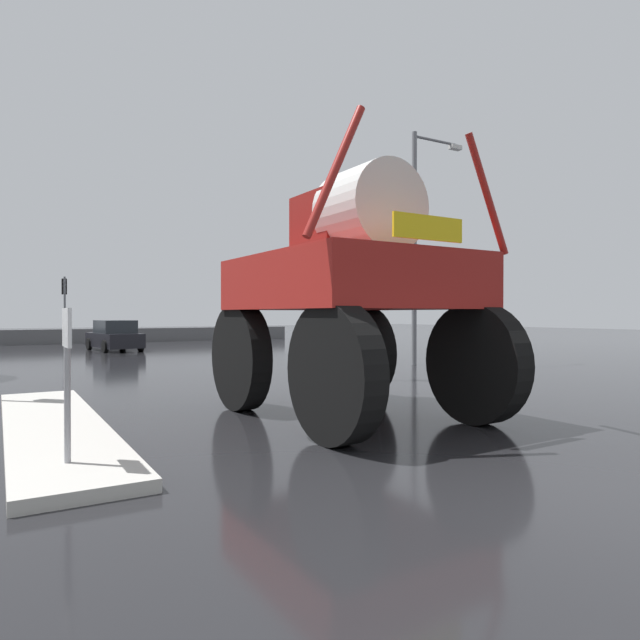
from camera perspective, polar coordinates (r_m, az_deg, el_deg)
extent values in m
plane|color=black|center=(21.51, -16.72, -4.27)|extent=(120.00, 120.00, 0.00)
cube|color=#B2AFA8|center=(9.55, -25.89, -9.99)|extent=(1.37, 7.53, 0.15)
cylinder|color=#99999E|center=(6.85, -24.77, -8.02)|extent=(0.07, 0.07, 1.30)
cube|color=white|center=(6.79, -24.82, -0.72)|extent=(0.04, 0.60, 0.44)
cube|color=black|center=(6.79, -24.61, -0.72)|extent=(0.01, 0.36, 0.08)
cylinder|color=black|center=(10.55, -8.29, -3.86)|extent=(0.42, 2.01, 2.00)
cylinder|color=black|center=(11.94, 4.23, -3.34)|extent=(0.42, 2.01, 2.00)
cylinder|color=black|center=(7.66, 1.43, -5.54)|extent=(0.42, 2.01, 2.00)
cylinder|color=black|center=(9.48, 15.90, -4.38)|extent=(0.42, 2.01, 2.00)
cube|color=maroon|center=(9.78, 3.14, 3.82)|extent=(3.37, 4.03, 0.93)
cube|color=maroon|center=(10.23, 1.83, 9.57)|extent=(1.32, 1.35, 1.16)
cylinder|color=silver|center=(9.46, 5.16, 11.33)|extent=(1.51, 1.32, 1.49)
cylinder|color=maroon|center=(7.69, 1.52, 15.27)|extent=(0.99, 0.14, 1.92)
cylinder|color=maroon|center=(9.60, 16.98, 12.30)|extent=(0.98, 0.14, 1.92)
cube|color=yellow|center=(8.28, 11.21, 9.39)|extent=(1.33, 0.06, 0.36)
cube|color=black|center=(29.37, -20.59, -1.96)|extent=(2.21, 4.28, 0.70)
cube|color=#23282D|center=(29.20, -20.51, -0.66)|extent=(1.81, 2.28, 0.64)
cylinder|color=black|center=(30.44, -22.87, -2.31)|extent=(0.25, 0.62, 0.60)
cylinder|color=black|center=(30.92, -19.82, -2.25)|extent=(0.25, 0.62, 0.60)
cylinder|color=black|center=(27.84, -21.44, -2.57)|extent=(0.25, 0.62, 0.60)
cylinder|color=black|center=(28.37, -18.14, -2.50)|extent=(0.25, 0.62, 0.60)
cylinder|color=slate|center=(15.26, 3.87, 1.47)|extent=(0.11, 0.11, 4.10)
cube|color=black|center=(15.54, 3.43, 7.12)|extent=(0.24, 0.32, 0.84)
sphere|color=#390503|center=(15.73, 3.04, 8.03)|extent=(0.17, 0.17, 0.17)
sphere|color=#3C2403|center=(15.69, 3.04, 7.06)|extent=(0.17, 0.17, 0.17)
sphere|color=green|center=(15.67, 3.04, 6.08)|extent=(0.17, 0.17, 0.17)
cylinder|color=slate|center=(32.25, -24.99, 0.71)|extent=(0.11, 0.11, 3.83)
cube|color=black|center=(32.50, -25.04, 3.17)|extent=(0.24, 0.32, 0.84)
sphere|color=#390503|center=(32.70, -25.08, 3.63)|extent=(0.17, 0.17, 0.17)
sphere|color=#3C2403|center=(32.69, -25.07, 3.15)|extent=(0.17, 0.17, 0.17)
sphere|color=green|center=(32.68, -25.07, 2.68)|extent=(0.17, 0.17, 0.17)
cylinder|color=slate|center=(20.13, 9.77, 7.32)|extent=(0.18, 0.18, 8.36)
cylinder|color=slate|center=(21.61, 11.90, 17.78)|extent=(1.99, 0.10, 0.10)
cube|color=silver|center=(22.24, 13.87, 17.01)|extent=(0.50, 0.24, 0.16)
cube|color=#59595B|center=(37.23, -22.61, -1.55)|extent=(26.95, 0.24, 0.90)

